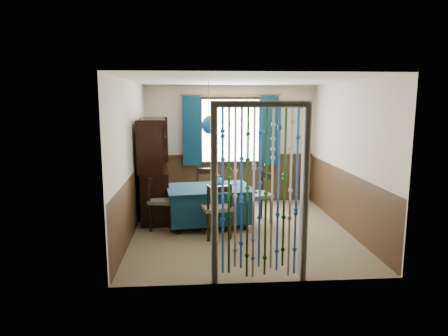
{
  "coord_description": "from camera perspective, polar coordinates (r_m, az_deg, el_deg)",
  "views": [
    {
      "loc": [
        -0.76,
        -6.5,
        2.18
      ],
      "look_at": [
        -0.26,
        0.29,
        1.03
      ],
      "focal_mm": 32.0,
      "sensor_mm": 36.0,
      "label": 1
    }
  ],
  "objects": [
    {
      "name": "vase_sideboard",
      "position": [
        7.85,
        -9.38,
        0.96
      ],
      "size": [
        0.23,
        0.23,
        0.18
      ],
      "primitive_type": "imported",
      "rotation": [
        0.0,
        0.0,
        0.43
      ],
      "color": "beige",
      "rests_on": "sideboard"
    },
    {
      "name": "dining_table",
      "position": [
        7.01,
        -2.13,
        -5.05
      ],
      "size": [
        1.56,
        1.17,
        0.69
      ],
      "rotation": [
        0.0,
        0.0,
        0.12
      ],
      "color": "#0D2C43",
      "rests_on": "floor"
    },
    {
      "name": "chair_near",
      "position": [
        6.41,
        -1.03,
        -5.77
      ],
      "size": [
        0.53,
        0.52,
        0.9
      ],
      "rotation": [
        0.0,
        0.0,
        0.23
      ],
      "color": "black",
      "rests_on": "floor"
    },
    {
      "name": "sideboard",
      "position": [
        7.62,
        -9.96,
        -2.24
      ],
      "size": [
        0.62,
        1.46,
        1.86
      ],
      "rotation": [
        0.0,
        0.0,
        0.09
      ],
      "color": "black",
      "rests_on": "floor"
    },
    {
      "name": "wall_left",
      "position": [
        6.65,
        -13.17,
        1.31
      ],
      "size": [
        0.0,
        4.0,
        4.0
      ],
      "primitive_type": "plane",
      "rotation": [
        1.57,
        0.0,
        1.57
      ],
      "color": "beige",
      "rests_on": "ground"
    },
    {
      "name": "wall_right",
      "position": [
        7.05,
        17.14,
        1.59
      ],
      "size": [
        0.0,
        4.0,
        4.0
      ],
      "primitive_type": "plane",
      "rotation": [
        1.57,
        0.0,
        -1.57
      ],
      "color": "beige",
      "rests_on": "ground"
    },
    {
      "name": "window",
      "position": [
        8.51,
        0.93,
        5.35
      ],
      "size": [
        1.32,
        0.12,
        1.42
      ],
      "primitive_type": "cube",
      "color": "black",
      "rests_on": "wall_back"
    },
    {
      "name": "wall_front",
      "position": [
        4.66,
        5.28,
        -1.95
      ],
      "size": [
        3.6,
        0.0,
        3.6
      ],
      "primitive_type": "plane",
      "rotation": [
        -1.57,
        0.0,
        0.0
      ],
      "color": "beige",
      "rests_on": "ground"
    },
    {
      "name": "chair_far",
      "position": [
        7.6,
        -2.46,
        -3.24
      ],
      "size": [
        0.49,
        0.48,
        0.92
      ],
      "rotation": [
        0.0,
        0.0,
        3.05
      ],
      "color": "black",
      "rests_on": "floor"
    },
    {
      "name": "chair_left",
      "position": [
        6.92,
        -8.92,
        -4.63
      ],
      "size": [
        0.51,
        0.53,
        0.93
      ],
      "rotation": [
        0.0,
        0.0,
        -1.75
      ],
      "color": "black",
      "rests_on": "floor"
    },
    {
      "name": "wainscot_left",
      "position": [
        6.79,
        -12.8,
        -4.96
      ],
      "size": [
        0.0,
        4.0,
        4.0
      ],
      "primitive_type": "plane",
      "rotation": [
        1.57,
        0.0,
        1.57
      ],
      "color": "#3B2716",
      "rests_on": "ground"
    },
    {
      "name": "ceiling",
      "position": [
        6.55,
        2.52,
        12.4
      ],
      "size": [
        4.0,
        4.0,
        0.0
      ],
      "primitive_type": "plane",
      "rotation": [
        3.14,
        0.0,
        0.0
      ],
      "color": "silver",
      "rests_on": "ground"
    },
    {
      "name": "vase_table",
      "position": [
        6.9,
        -0.81,
        -1.98
      ],
      "size": [
        0.21,
        0.21,
        0.2
      ],
      "primitive_type": "imported",
      "rotation": [
        0.0,
        0.0,
        0.11
      ],
      "color": "#154695",
      "rests_on": "dining_table"
    },
    {
      "name": "wainscot_back",
      "position": [
        8.68,
        0.89,
        -1.56
      ],
      "size": [
        3.6,
        0.0,
        3.6
      ],
      "primitive_type": "plane",
      "rotation": [
        1.57,
        0.0,
        0.0
      ],
      "color": "#3B2716",
      "rests_on": "ground"
    },
    {
      "name": "floor",
      "position": [
        6.9,
        2.37,
        -8.83
      ],
      "size": [
        4.0,
        4.0,
        0.0
      ],
      "primitive_type": "plane",
      "color": "brown",
      "rests_on": "ground"
    },
    {
      "name": "wainscot_right",
      "position": [
        7.18,
        16.74,
        -4.34
      ],
      "size": [
        0.0,
        4.0,
        4.0
      ],
      "primitive_type": "plane",
      "rotation": [
        1.57,
        0.0,
        -1.57
      ],
      "color": "#3B2716",
      "rests_on": "ground"
    },
    {
      "name": "wainscot_front",
      "position": [
        4.88,
        5.12,
        -10.58
      ],
      "size": [
        3.6,
        0.0,
        3.6
      ],
      "primitive_type": "plane",
      "rotation": [
        -1.57,
        0.0,
        0.0
      ],
      "color": "#3B2716",
      "rests_on": "ground"
    },
    {
      "name": "bowl_shelf",
      "position": [
        7.16,
        -9.91,
        2.37
      ],
      "size": [
        0.3,
        0.3,
        0.06
      ],
      "primitive_type": "imported",
      "rotation": [
        0.0,
        0.0,
        -0.43
      ],
      "color": "beige",
      "rests_on": "sideboard"
    },
    {
      "name": "doorway",
      "position": [
        4.76,
        5.13,
        -4.16
      ],
      "size": [
        1.16,
        0.12,
        2.18
      ],
      "primitive_type": null,
      "color": "silver",
      "rests_on": "ground"
    },
    {
      "name": "pendant_lamp",
      "position": [
        6.79,
        -2.2,
        6.16
      ],
      "size": [
        0.23,
        0.23,
        0.88
      ],
      "color": "olive",
      "rests_on": "ceiling"
    },
    {
      "name": "wall_back",
      "position": [
        8.58,
        0.9,
        3.38
      ],
      "size": [
        3.6,
        0.0,
        3.6
      ],
      "primitive_type": "plane",
      "rotation": [
        1.57,
        0.0,
        0.0
      ],
      "color": "beige",
      "rests_on": "ground"
    },
    {
      "name": "chair_right",
      "position": [
        7.24,
        5.02,
        -3.89
      ],
      "size": [
        0.56,
        0.57,
        0.93
      ],
      "rotation": [
        0.0,
        0.0,
        1.88
      ],
      "color": "black",
      "rests_on": "floor"
    }
  ]
}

